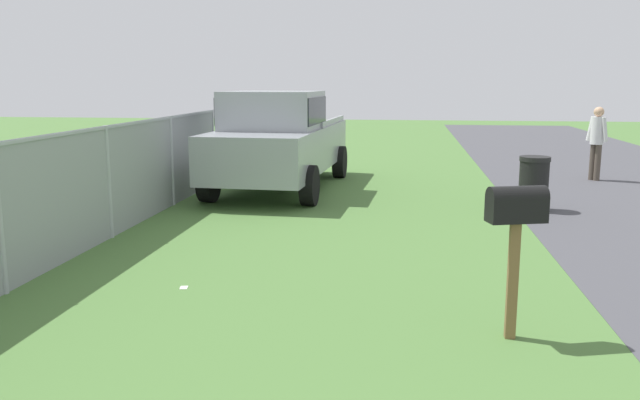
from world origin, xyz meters
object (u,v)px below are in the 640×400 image
object	(u,v)px
mailbox	(516,217)
trash_bin	(534,183)
pedestrian	(597,138)
pickup_truck	(279,138)

from	to	relation	value
mailbox	trash_bin	bearing A→B (deg)	-28.61
mailbox	pedestrian	distance (m)	10.54
pedestrian	trash_bin	bearing A→B (deg)	-153.83
pickup_truck	trash_bin	bearing A→B (deg)	75.24
pickup_truck	trash_bin	distance (m)	5.23
pickup_truck	pedestrian	size ratio (longest dim) A/B	3.27
pickup_truck	trash_bin	world-z (taller)	pickup_truck
mailbox	pedestrian	bearing A→B (deg)	-35.39
pedestrian	mailbox	bearing A→B (deg)	-144.22
trash_bin	pedestrian	bearing A→B (deg)	-28.45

